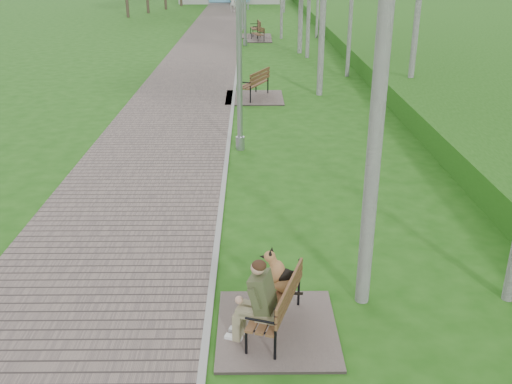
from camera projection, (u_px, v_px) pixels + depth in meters
ground at (222, 200)px, 11.49m from camera, size 120.00×120.00×0.00m
walkway at (208, 44)px, 31.31m from camera, size 3.50×67.00×0.04m
kerb at (240, 44)px, 31.32m from camera, size 0.10×67.00×0.05m
embankment at (467, 48)px, 30.05m from camera, size 14.00×70.00×1.60m
bench_main at (271, 307)px, 7.33m from camera, size 1.57×1.74×1.37m
bench_second at (253, 92)px, 19.51m from camera, size 1.96×2.18×1.20m
bench_third at (258, 38)px, 32.48m from camera, size 1.54×1.71×0.94m
bench_far at (255, 33)px, 34.28m from camera, size 1.84×2.04×1.13m
lamp_post_near at (239, 39)px, 13.40m from camera, size 0.23×0.23×5.83m
pedestrian_near at (233, 3)px, 48.20m from camera, size 0.68×0.56×1.60m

